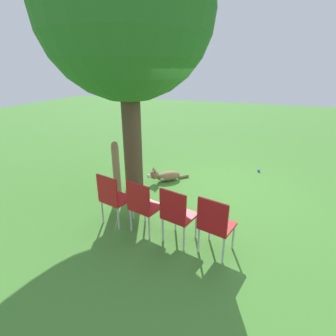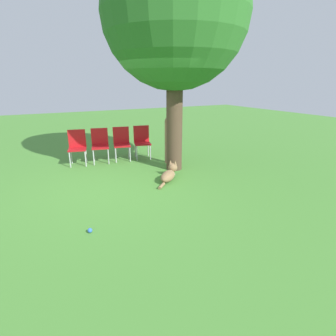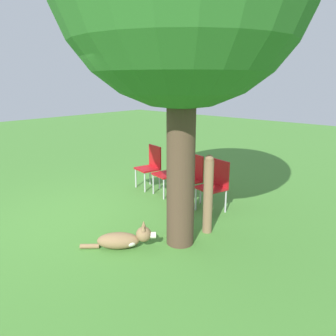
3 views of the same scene
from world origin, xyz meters
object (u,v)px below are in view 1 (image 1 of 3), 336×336
Objects in this scene: dog at (165,176)px; tennis_ball at (259,170)px; red_chair_2 at (143,204)px; fence_post at (116,171)px; red_chair_1 at (177,213)px; oak_tree at (126,11)px; red_chair_0 at (215,223)px; red_chair_3 at (113,196)px.

dog reaches higher than tennis_ball.
tennis_ball is (3.41, -1.60, -0.48)m from red_chair_2.
fence_post is 1.33× the size of red_chair_2.
dog is 2.34m from red_chair_1.
oak_tree is 5.54× the size of red_chair_2.
fence_post reaches higher than red_chair_0.
red_chair_1 is (-1.44, -1.48, -2.91)m from oak_tree.
oak_tree reaches higher than red_chair_2.
fence_post is at bearing 62.98° from red_chair_2.
fence_post is (-1.17, 0.56, 0.48)m from dog.
red_chair_0 is (-1.50, -2.06, -2.91)m from oak_tree.
red_chair_0 is 1.00× the size of red_chair_2.
fence_post is (-0.54, 0.09, -2.82)m from oak_tree.
oak_tree is 3.87m from red_chair_0.
red_chair_2 is (-0.85, -0.99, -0.09)m from fence_post.
red_chair_3 is (-0.79, -0.41, -0.09)m from fence_post.
red_chair_1 is at bearing -82.02° from red_chair_2.
red_chair_3 is (0.06, 0.58, 0.00)m from red_chair_2.
red_chair_0 is 1.17m from red_chair_2.
red_chair_1 is (-2.07, -1.01, 0.39)m from dog.
fence_post is 17.80× the size of tennis_ball.
red_chair_3 is at bearing -166.46° from oak_tree.
oak_tree reaches higher than red_chair_0.
red_chair_3 is 13.36× the size of tennis_ball.
red_chair_2 is (-2.02, -0.43, 0.39)m from dog.
red_chair_0 is (-2.13, -1.59, 0.39)m from dog.
oak_tree is 3.57m from red_chair_1.
red_chair_0 is 0.58m from red_chair_1.
fence_post is at bearing 40.88° from red_chair_3.
fence_post reaches higher than red_chair_1.
oak_tree reaches higher than dog.
red_chair_3 is (-1.33, -0.32, -2.91)m from oak_tree.
dog is at bearing -25.51° from fence_post.
fence_post reaches higher than dog.
red_chair_3 is 4.03m from tennis_ball.
red_chair_3 is at bearing 147.04° from tennis_ball.
red_chair_1 is 3.65m from tennis_ball.
dog is 2.69m from red_chair_0.
red_chair_3 reaches higher than dog.
red_chair_2 is at bearing -130.55° from fence_post.
red_chair_1 reaches higher than dog.
red_chair_0 is at bearing -82.02° from red_chair_2.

